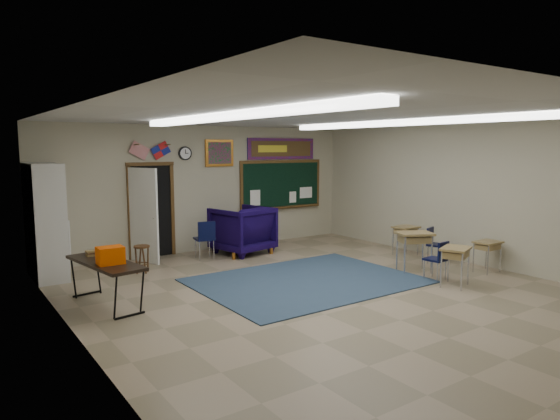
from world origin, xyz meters
TOP-DOWN VIEW (x-y plane):
  - floor at (0.00, 0.00)m, footprint 9.00×9.00m
  - back_wall at (0.00, 4.50)m, footprint 8.00×0.04m
  - left_wall at (-4.00, 0.00)m, footprint 0.04×9.00m
  - right_wall at (4.00, 0.00)m, footprint 0.04×9.00m
  - ceiling at (0.00, 0.00)m, footprint 8.00×9.00m
  - area_rug at (0.20, 0.80)m, footprint 4.00×3.00m
  - fluorescent_strips at (0.00, 0.00)m, footprint 3.86×6.00m
  - doorway at (-1.50, 4.35)m, footprint 1.10×0.89m
  - chalkboard at (2.20, 4.46)m, footprint 2.55×0.14m
  - bulletin_board at (2.20, 4.47)m, footprint 2.10×0.05m
  - framed_art_print at (0.35, 4.47)m, footprint 0.75×0.05m
  - wall_clock at (-0.55, 4.47)m, footprint 0.32×0.05m
  - wall_flags at (-1.40, 4.44)m, footprint 1.16×0.06m
  - storage_cabinet at (-3.71, 3.85)m, footprint 0.59×1.25m
  - wingback_armchair at (0.50, 3.66)m, footprint 1.40×1.43m
  - student_chair_reading at (-0.52, 3.62)m, footprint 0.50×0.50m
  - student_chair_desk_a at (2.25, -0.50)m, footprint 0.41×0.41m
  - student_chair_desk_b at (3.39, 0.34)m, footprint 0.49×0.49m
  - student_desk_front_left at (2.42, 0.14)m, footprint 0.82×0.75m
  - student_desk_front_right at (3.48, 1.29)m, footprint 0.57×0.43m
  - student_desk_back_left at (2.17, -0.99)m, footprint 0.72×0.63m
  - student_desk_back_right at (3.58, -0.73)m, footprint 0.53×0.39m
  - folding_table at (-3.29, 1.50)m, footprint 0.83×1.79m
  - wooden_stool at (-2.11, 3.19)m, footprint 0.31×0.31m

SIDE VIEW (x-z plane):
  - floor at x=0.00m, z-range 0.00..0.00m
  - area_rug at x=0.20m, z-range 0.00..0.02m
  - wooden_stool at x=-2.11m, z-range 0.01..0.56m
  - student_desk_back_right at x=3.58m, z-range 0.04..0.67m
  - student_chair_desk_a at x=2.25m, z-range 0.00..0.75m
  - student_desk_front_right at x=3.48m, z-range 0.04..0.72m
  - student_chair_desk_b at x=3.39m, z-range 0.00..0.77m
  - folding_table at x=-3.29m, z-range -0.10..0.88m
  - student_desk_back_left at x=2.17m, z-range 0.04..0.75m
  - student_chair_reading at x=-0.52m, z-range 0.00..0.87m
  - student_desk_front_left at x=2.42m, z-range 0.05..0.85m
  - wingback_armchair at x=0.50m, z-range 0.00..1.11m
  - doorway at x=-1.50m, z-range -0.02..2.14m
  - storage_cabinet at x=-3.71m, z-range 0.00..2.20m
  - chalkboard at x=2.20m, z-range 0.81..2.11m
  - back_wall at x=0.00m, z-range 0.00..3.00m
  - left_wall at x=-4.00m, z-range 0.00..3.00m
  - right_wall at x=4.00m, z-range 0.00..3.00m
  - framed_art_print at x=0.35m, z-range 2.02..2.67m
  - wall_clock at x=-0.55m, z-range 2.19..2.51m
  - bulletin_board at x=2.20m, z-range 2.18..2.73m
  - wall_flags at x=-1.40m, z-range 2.13..2.83m
  - fluorescent_strips at x=0.00m, z-range 2.89..2.99m
  - ceiling at x=0.00m, z-range 2.98..3.02m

